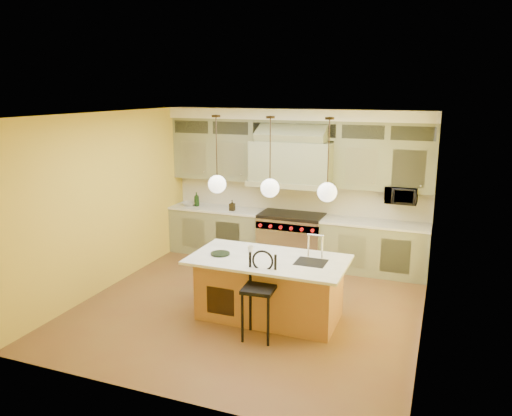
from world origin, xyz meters
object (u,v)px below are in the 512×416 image
at_px(range, 291,238).
at_px(microwave, 401,195).
at_px(kitchen_island, 270,287).
at_px(counter_stool, 260,290).

height_order(range, microwave, microwave).
relative_size(range, kitchen_island, 0.54).
bearing_deg(counter_stool, microwave, 60.35).
xyz_separation_m(range, microwave, (1.95, 0.11, 0.96)).
bearing_deg(counter_stool, kitchen_island, 92.56).
bearing_deg(kitchen_island, counter_stool, -83.01).
relative_size(kitchen_island, microwave, 4.09).
distance_m(range, microwave, 2.18).
distance_m(kitchen_island, microwave, 3.10).
bearing_deg(kitchen_island, range, 99.76).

